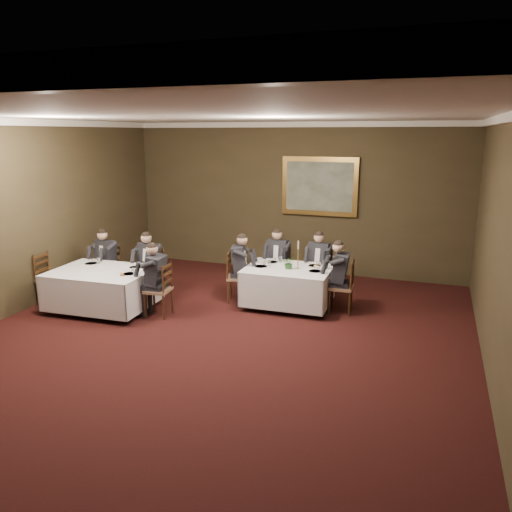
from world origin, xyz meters
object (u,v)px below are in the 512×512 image
Objects in this scene: chair_main_backright at (319,282)px; diner_main_endright at (341,286)px; diner_main_backleft at (278,268)px; painting at (320,186)px; centerpiece at (289,262)px; chair_sec_endleft at (51,289)px; diner_main_endleft at (238,276)px; diner_sec_backleft at (108,269)px; chair_sec_endright at (159,301)px; chair_main_endleft at (238,287)px; chair_sec_backleft at (109,279)px; table_second at (103,286)px; chair_sec_backright at (152,283)px; chair_main_backleft at (278,278)px; diner_sec_endright at (158,289)px; table_main at (288,284)px; chair_main_endright at (341,298)px; candlestick at (298,258)px; diner_sec_backright at (151,272)px; diner_main_backright at (319,272)px.

diner_main_endright is (0.60, -0.82, 0.23)m from chair_main_backright.
painting is at bearing -101.21° from diner_main_backleft.
chair_sec_endleft is at bearing -163.01° from centerpiece.
diner_main_endleft is 1.11m from centerpiece.
diner_sec_backleft is (-3.32, -1.25, 0.00)m from diner_main_backleft.
chair_main_backright is 1.00× the size of chair_sec_endright.
painting is (1.03, 2.51, 1.78)m from chair_main_endleft.
table_second is at bearing 132.36° from chair_sec_backleft.
diner_main_endleft is 2.79m from chair_sec_backleft.
chair_sec_endleft is (-1.62, -1.03, 0.00)m from chair_sec_backright.
diner_main_backleft is 1.00× the size of diner_main_endleft.
diner_sec_backleft reaches higher than chair_main_backleft.
diner_sec_endright is 4.57m from painting.
chair_sec_endleft reaches higher than table_main.
table_main is at bearing -161.66° from chair_sec_backleft.
centerpiece is at bearing -89.36° from painting.
chair_main_backright is 1.00× the size of chair_main_endright.
table_second is at bearing -157.87° from candlestick.
chair_main_endright is 1.00× the size of chair_sec_backright.
table_main is 1.02m from diner_main_endleft.
diner_sec_backright reaches higher than table_main.
diner_sec_endright reaches higher than chair_sec_backright.
painting is (-0.18, 2.44, 1.10)m from candlestick.
chair_main_backleft is 2.62m from chair_sec_backright.
diner_sec_endright is at bearing 46.75° from diner_main_backright.
painting is at bearing 142.81° from diner_main_endleft.
diner_main_endright is at bearing 103.40° from chair_sec_endleft.
chair_main_backleft is 0.74× the size of diner_main_endright.
diner_main_endleft and diner_sec_endright have the same top height.
diner_main_endleft reaches higher than centerpiece.
chair_main_endleft is at bearing -112.24° from painting.
chair_main_backleft is 1.69m from diner_main_endright.
chair_main_endright is 4.83m from diner_sec_backleft.
diner_sec_backright is 1.35× the size of chair_sec_endleft.
diner_sec_backleft is 2.46× the size of candlestick.
diner_main_endright and diner_sec_backright have the same top height.
diner_sec_backright is (0.99, 0.05, 0.00)m from diner_sec_backleft.
chair_main_endright is at bearing 76.06° from diner_main_endleft.
table_second is (-3.23, -1.34, 0.00)m from table_main.
diner_main_backright is (-0.00, -0.01, 0.23)m from chair_main_backright.
diner_main_endleft is at bearing -178.81° from table_main.
chair_main_backleft is 1.00× the size of chair_sec_endleft.
chair_main_endleft is (-1.44, -0.85, -0.23)m from diner_main_backright.
chair_main_endright is 0.74× the size of diner_sec_backleft.
candlestick is at bearing 106.19° from chair_sec_endleft.
diner_main_endright reaches higher than chair_sec_endright.
table_second is 4.25m from diner_main_backright.
diner_sec_backleft reaches higher than centerpiece.
diner_sec_backleft is (-4.80, -0.45, 0.23)m from chair_main_endright.
diner_main_backleft is at bearing 37.82° from table_second.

